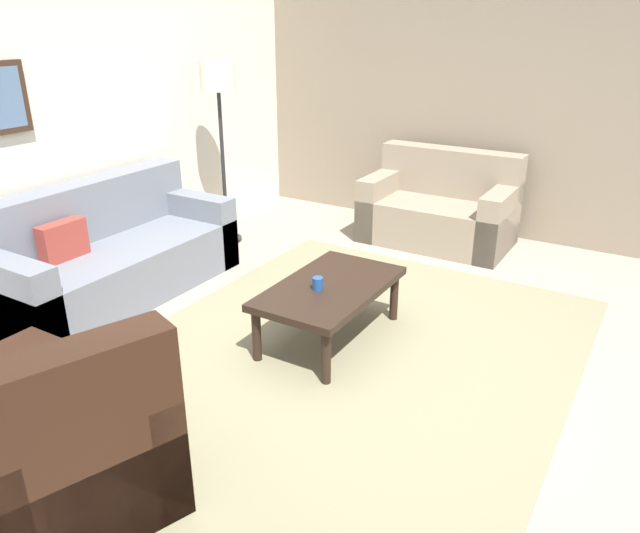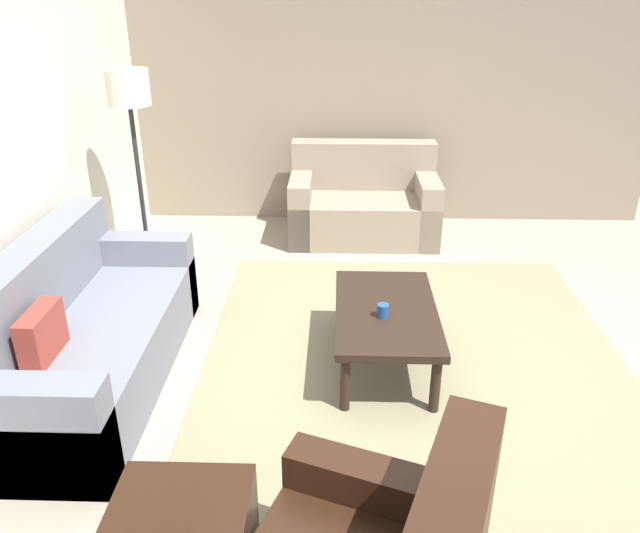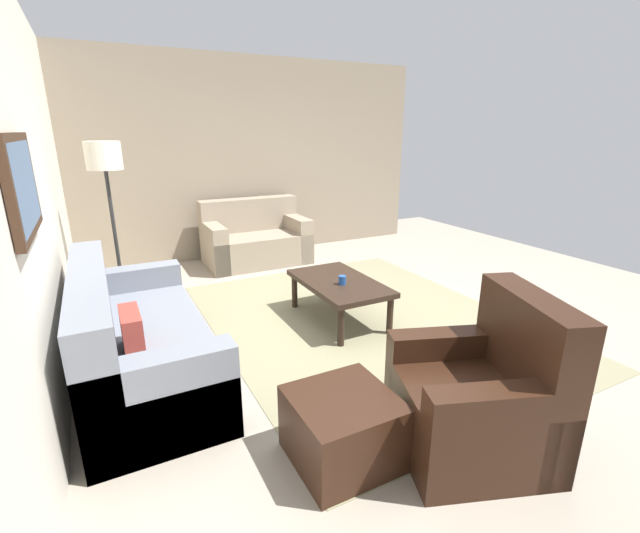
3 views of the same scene
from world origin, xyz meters
TOP-DOWN VIEW (x-y plane):
  - ground_plane at (0.00, 0.00)m, footprint 8.00×8.00m
  - rear_partition at (0.00, 2.60)m, footprint 6.00×0.12m
  - stone_feature_panel at (3.00, 0.00)m, footprint 0.12×5.20m
  - area_rug at (0.00, 0.00)m, footprint 3.58×2.78m
  - couch_main at (-0.07, 2.12)m, footprint 2.00×0.86m
  - couch_loveseat at (2.48, 0.27)m, footprint 0.82×1.40m
  - armchair_leather at (-1.78, 0.36)m, footprint 1.03×1.03m
  - ottoman at (-1.50, 1.14)m, footprint 0.56×0.56m
  - coffee_table at (0.18, 0.20)m, footprint 1.10×0.64m
  - cup at (0.07, 0.23)m, footprint 0.07×0.07m
  - lamp_standing at (1.37, 2.08)m, footprint 0.32×0.32m
  - framed_artwork at (-0.67, 2.51)m, footprint 0.83×0.04m

SIDE VIEW (x-z plane):
  - ground_plane at x=0.00m, z-range 0.00..0.00m
  - area_rug at x=0.00m, z-range 0.00..0.01m
  - ottoman at x=-1.50m, z-range 0.00..0.40m
  - couch_main at x=-0.07m, z-range -0.14..0.74m
  - couch_loveseat at x=2.48m, z-range -0.14..0.74m
  - armchair_leather at x=-1.78m, z-range -0.17..0.78m
  - coffee_table at x=0.18m, z-range 0.15..0.56m
  - cup at x=0.07m, z-range 0.41..0.50m
  - rear_partition at x=0.00m, z-range 0.00..2.80m
  - stone_feature_panel at x=3.00m, z-range 0.00..2.80m
  - lamp_standing at x=1.37m, z-range 0.55..2.26m
  - framed_artwork at x=-0.67m, z-range 1.30..1.80m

